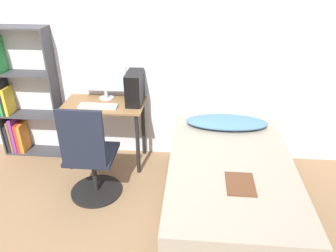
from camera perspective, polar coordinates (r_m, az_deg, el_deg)
The scene contains 11 objects.
ground_plane at distance 3.14m, azimuth -11.12°, elevation -18.81°, with size 14.00×14.00×0.00m, color #846647.
wall_back at distance 3.79m, azimuth -6.81°, elevation 12.18°, with size 8.00×0.05×2.50m.
desk at distance 3.82m, azimuth -10.91°, elevation 1.82°, with size 0.91×0.51×0.77m.
bookshelf at distance 4.32m, azimuth -25.01°, elevation 4.13°, with size 0.74×0.25×1.57m.
office_chair at distance 3.36m, azimuth -13.29°, elevation -6.34°, with size 0.54×0.54×1.06m.
bed at distance 3.27m, azimuth 10.58°, elevation -10.30°, with size 1.19×1.96×0.54m.
pillow at distance 3.70m, azimuth 10.18°, elevation 0.64°, with size 0.91×0.36×0.11m.
magazine at distance 2.85m, azimuth 12.47°, elevation -9.82°, with size 0.24×0.32×0.01m.
monitor at distance 3.81m, azimuth -10.92°, elevation 7.90°, with size 0.51×0.17×0.40m.
keyboard at distance 3.67m, azimuth -12.07°, elevation 3.40°, with size 0.42×0.13×0.02m.
pc_tower at distance 3.66m, azimuth -5.81°, elevation 6.63°, with size 0.17×0.35×0.35m.
Camera 1 is at (0.76, -2.05, 2.25)m, focal length 35.00 mm.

